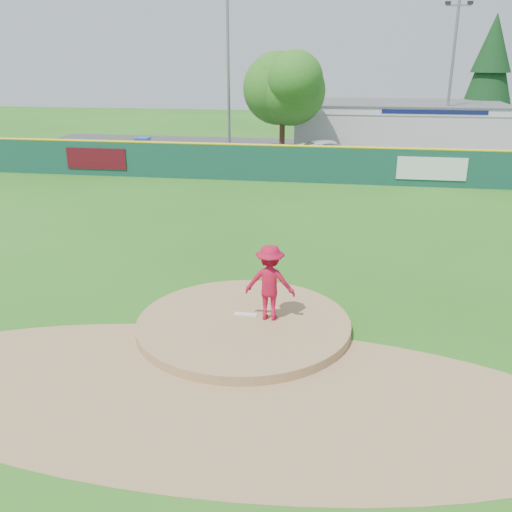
% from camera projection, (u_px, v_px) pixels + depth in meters
% --- Properties ---
extents(ground, '(120.00, 120.00, 0.00)m').
position_uv_depth(ground, '(244.00, 329.00, 14.75)').
color(ground, '#286B19').
rests_on(ground, ground).
extents(pitchers_mound, '(5.50, 5.50, 0.50)m').
position_uv_depth(pitchers_mound, '(244.00, 329.00, 14.75)').
color(pitchers_mound, '#9E774C').
rests_on(pitchers_mound, ground).
extents(pitching_rubber, '(0.60, 0.15, 0.04)m').
position_uv_depth(pitching_rubber, '(246.00, 314.00, 14.94)').
color(pitching_rubber, white).
rests_on(pitching_rubber, pitchers_mound).
extents(infield_dirt_arc, '(15.40, 15.40, 0.01)m').
position_uv_depth(infield_dirt_arc, '(218.00, 393.00, 11.96)').
color(infield_dirt_arc, '#9E774C').
rests_on(infield_dirt_arc, ground).
extents(parking_lot, '(44.00, 16.00, 0.02)m').
position_uv_depth(parking_lot, '(313.00, 155.00, 39.86)').
color(parking_lot, '#38383A').
rests_on(parking_lot, ground).
extents(pitcher, '(1.30, 0.77, 1.99)m').
position_uv_depth(pitcher, '(270.00, 282.00, 14.46)').
color(pitcher, '#AF0F2E').
rests_on(pitcher, pitchers_mound).
extents(van, '(5.78, 3.80, 1.48)m').
position_uv_depth(van, '(331.00, 152.00, 36.57)').
color(van, white).
rests_on(van, parking_lot).
extents(pool_building_grp, '(15.20, 8.20, 3.31)m').
position_uv_depth(pool_building_grp, '(398.00, 125.00, 43.04)').
color(pool_building_grp, silver).
rests_on(pool_building_grp, ground).
extents(fence_banners, '(22.37, 0.04, 1.20)m').
position_uv_depth(fence_banners, '(256.00, 163.00, 31.47)').
color(fence_banners, '#540C15').
rests_on(fence_banners, ground).
extents(playground_slide, '(0.90, 2.54, 1.40)m').
position_uv_depth(playground_slide, '(143.00, 148.00, 38.49)').
color(playground_slide, blue).
rests_on(playground_slide, ground).
extents(outfield_fence, '(40.00, 0.14, 2.07)m').
position_uv_depth(outfield_fence, '(303.00, 163.00, 31.12)').
color(outfield_fence, '#144337').
rests_on(outfield_fence, ground).
extents(deciduous_tree, '(5.60, 5.60, 7.36)m').
position_uv_depth(deciduous_tree, '(283.00, 89.00, 36.78)').
color(deciduous_tree, '#382314').
rests_on(deciduous_tree, ground).
extents(conifer_tree, '(4.40, 4.40, 9.50)m').
position_uv_depth(conifer_tree, '(491.00, 70.00, 44.40)').
color(conifer_tree, '#382314').
rests_on(conifer_tree, ground).
extents(light_pole_left, '(1.75, 0.25, 11.00)m').
position_uv_depth(light_pole_left, '(228.00, 64.00, 38.74)').
color(light_pole_left, gray).
rests_on(light_pole_left, ground).
extents(light_pole_right, '(1.75, 0.25, 10.00)m').
position_uv_depth(light_pole_right, '(452.00, 72.00, 38.50)').
color(light_pole_right, gray).
rests_on(light_pole_right, ground).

